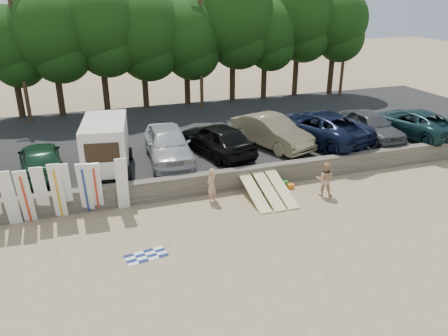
# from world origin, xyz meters

# --- Properties ---
(ground) EXTENTS (120.00, 120.00, 0.00)m
(ground) POSITION_xyz_m (0.00, 0.00, 0.00)
(ground) COLOR tan
(ground) RESTS_ON ground
(seawall) EXTENTS (44.00, 0.50, 1.00)m
(seawall) POSITION_xyz_m (0.00, 3.00, 0.50)
(seawall) COLOR #6B6356
(seawall) RESTS_ON ground
(parking_lot) EXTENTS (44.00, 14.50, 0.70)m
(parking_lot) POSITION_xyz_m (0.00, 10.50, 0.35)
(parking_lot) COLOR #282828
(parking_lot) RESTS_ON ground
(treeline) EXTENTS (33.17, 6.41, 9.46)m
(treeline) POSITION_xyz_m (0.06, 17.42, 6.51)
(treeline) COLOR #382616
(treeline) RESTS_ON parking_lot
(utility_poles) EXTENTS (25.80, 0.26, 9.00)m
(utility_poles) POSITION_xyz_m (2.00, 16.00, 5.43)
(utility_poles) COLOR #473321
(utility_poles) RESTS_ON parking_lot
(box_trailer) EXTENTS (2.74, 4.22, 2.53)m
(box_trailer) POSITION_xyz_m (-5.82, 5.58, 2.12)
(box_trailer) COLOR beige
(box_trailer) RESTS_ON parking_lot
(car_1) EXTENTS (2.40, 4.91, 1.61)m
(car_1) POSITION_xyz_m (-8.85, 6.13, 1.51)
(car_1) COLOR #143721
(car_1) RESTS_ON parking_lot
(car_2) EXTENTS (2.46, 5.42, 1.80)m
(car_2) POSITION_xyz_m (-2.72, 5.95, 1.60)
(car_2) COLOR #B5B5BA
(car_2) RESTS_ON parking_lot
(car_3) EXTENTS (3.38, 5.50, 1.75)m
(car_3) POSITION_xyz_m (-0.05, 6.02, 1.57)
(car_3) COLOR black
(car_3) RESTS_ON parking_lot
(car_4) EXTENTS (3.40, 5.56, 1.73)m
(car_4) POSITION_xyz_m (3.25, 6.27, 1.57)
(car_4) COLOR #867955
(car_4) RESTS_ON parking_lot
(car_5) EXTENTS (4.85, 7.12, 1.81)m
(car_5) POSITION_xyz_m (6.10, 6.17, 1.60)
(car_5) COLOR black
(car_5) RESTS_ON parking_lot
(car_6) EXTENTS (2.00, 4.89, 1.66)m
(car_6) POSITION_xyz_m (9.30, 5.55, 1.53)
(car_6) COLOR #424446
(car_6) RESTS_ON parking_lot
(car_7) EXTENTS (3.67, 6.17, 1.61)m
(car_7) POSITION_xyz_m (12.13, 5.41, 1.50)
(car_7) COLOR #112D31
(car_7) RESTS_ON parking_lot
(surfboard_upright_1) EXTENTS (0.55, 0.66, 2.55)m
(surfboard_upright_1) POSITION_xyz_m (-9.88, 2.45, 1.28)
(surfboard_upright_1) COLOR white
(surfboard_upright_1) RESTS_ON ground
(surfboard_upright_2) EXTENTS (0.53, 0.77, 2.52)m
(surfboard_upright_2) POSITION_xyz_m (-9.31, 2.43, 1.26)
(surfboard_upright_2) COLOR white
(surfboard_upright_2) RESTS_ON ground
(surfboard_upright_3) EXTENTS (0.54, 0.76, 2.53)m
(surfboard_upright_3) POSITION_xyz_m (-8.72, 2.61, 1.26)
(surfboard_upright_3) COLOR white
(surfboard_upright_3) RESTS_ON ground
(surfboard_upright_4) EXTENTS (0.54, 0.57, 2.57)m
(surfboard_upright_4) POSITION_xyz_m (-8.08, 2.54, 1.28)
(surfboard_upright_4) COLOR white
(surfboard_upright_4) RESTS_ON ground
(surfboard_upright_5) EXTENTS (0.50, 0.72, 2.53)m
(surfboard_upright_5) POSITION_xyz_m (-7.79, 2.62, 1.27)
(surfboard_upright_5) COLOR white
(surfboard_upright_5) RESTS_ON ground
(surfboard_upright_6) EXTENTS (0.58, 0.82, 2.52)m
(surfboard_upright_6) POSITION_xyz_m (-7.00, 2.48, 1.26)
(surfboard_upright_6) COLOR white
(surfboard_upright_6) RESTS_ON ground
(surfboard_upright_7) EXTENTS (0.53, 0.87, 2.49)m
(surfboard_upright_7) POSITION_xyz_m (-6.57, 2.47, 1.25)
(surfboard_upright_7) COLOR white
(surfboard_upright_7) RESTS_ON ground
(surfboard_upright_8) EXTENTS (0.53, 0.65, 2.55)m
(surfboard_upright_8) POSITION_xyz_m (-5.49, 2.40, 1.27)
(surfboard_upright_8) COLOR white
(surfboard_upright_8) RESTS_ON ground
(surfboard_low_0) EXTENTS (0.56, 2.91, 0.87)m
(surfboard_low_0) POSITION_xyz_m (0.25, 1.54, 0.43)
(surfboard_low_0) COLOR #ECE095
(surfboard_low_0) RESTS_ON ground
(surfboard_low_1) EXTENTS (0.56, 2.91, 0.88)m
(surfboard_low_1) POSITION_xyz_m (0.93, 1.52, 0.44)
(surfboard_low_1) COLOR #ECE095
(surfboard_low_1) RESTS_ON ground
(surfboard_low_2) EXTENTS (0.56, 2.90, 0.90)m
(surfboard_low_2) POSITION_xyz_m (1.57, 1.51, 0.45)
(surfboard_low_2) COLOR #ECE095
(surfboard_low_2) RESTS_ON ground
(beachgoer_a) EXTENTS (0.70, 0.67, 1.61)m
(beachgoer_a) POSITION_xyz_m (-1.61, 2.04, 0.81)
(beachgoer_a) COLOR tan
(beachgoer_a) RESTS_ON ground
(beachgoer_b) EXTENTS (1.01, 0.95, 1.66)m
(beachgoer_b) POSITION_xyz_m (3.53, 0.92, 0.83)
(beachgoer_b) COLOR tan
(beachgoer_b) RESTS_ON ground
(cooler) EXTENTS (0.45, 0.39, 0.32)m
(cooler) POSITION_xyz_m (2.18, 2.40, 0.16)
(cooler) COLOR green
(cooler) RESTS_ON ground
(gear_bag) EXTENTS (0.30, 0.25, 0.22)m
(gear_bag) POSITION_xyz_m (2.43, 2.13, 0.11)
(gear_bag) COLOR orange
(gear_bag) RESTS_ON ground
(beach_towel) EXTENTS (1.71, 1.71, 0.00)m
(beach_towel) POSITION_xyz_m (-5.19, -1.41, 0.01)
(beach_towel) COLOR white
(beach_towel) RESTS_ON ground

